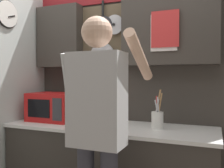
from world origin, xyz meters
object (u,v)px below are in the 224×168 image
Objects in this scene: knife_block at (92,113)px; microwave at (54,107)px; utensil_crock at (157,118)px; person at (98,118)px.

microwave is at bearing -179.93° from knife_block.
knife_block is at bearing 0.07° from microwave.
person is at bearing -114.14° from utensil_crock.
person is at bearing -59.43° from knife_block.
microwave is at bearing -179.96° from utensil_crock.
person reaches higher than microwave.
utensil_crock is 0.70m from person.
microwave reaches higher than knife_block.
knife_block is 0.66m from utensil_crock.
person is at bearing -37.61° from microwave.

